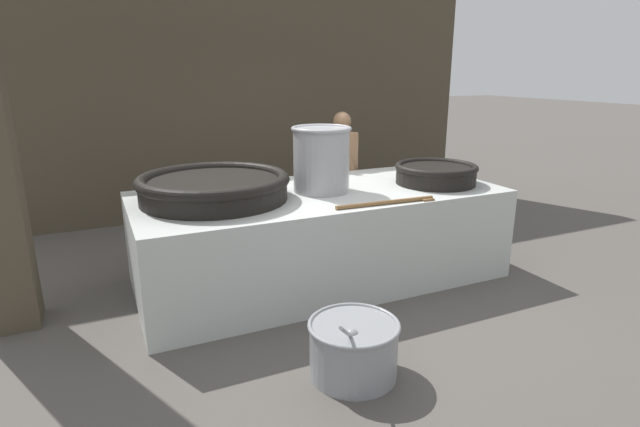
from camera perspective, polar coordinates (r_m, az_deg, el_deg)
ground_plane at (r=5.44m, az=-0.00°, el=-7.26°), size 60.00×60.00×0.00m
back_wall at (r=7.81m, az=-9.59°, el=15.67°), size 7.79×0.24×4.25m
hearth_platform at (r=5.27m, az=-0.00°, el=-2.49°), size 3.74×1.67×0.95m
giant_wok_near at (r=4.85m, az=-12.03°, el=3.07°), size 1.44×1.44×0.26m
giant_wok_far at (r=5.60m, az=13.10°, el=4.54°), size 0.89×0.89×0.22m
stock_pot at (r=5.07m, az=0.14°, el=6.33°), size 0.61×0.61×0.66m
stirring_paddle at (r=4.69m, az=8.13°, el=1.31°), size 1.01×0.12×0.04m
cook at (r=6.47m, az=2.39°, el=4.84°), size 0.42×0.63×1.65m
prep_bowl_vegetables at (r=3.74m, az=3.85°, el=-14.90°), size 0.67×0.77×0.67m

